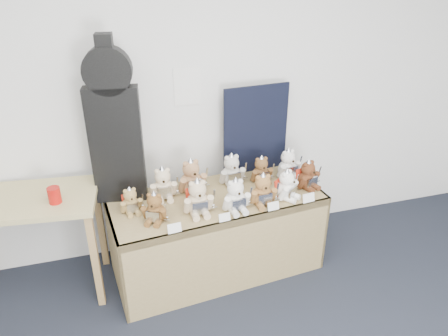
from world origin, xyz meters
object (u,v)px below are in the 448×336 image
object	(u,v)px
teddy_back_centre_right	(232,171)
guitar_case	(114,125)
teddy_front_far_left	(155,209)
teddy_front_right	(263,191)
teddy_back_far_left	(131,201)
teddy_front_left	(198,199)
teddy_front_centre	(236,197)
teddy_front_end	(308,176)
teddy_back_right	(261,171)
display_table	(220,218)
teddy_front_far_right	(287,186)
teddy_back_centre_left	(192,178)
side_table	(27,214)
teddy_back_left	(163,185)
teddy_back_end	(288,165)
red_cup	(54,195)

from	to	relation	value
teddy_back_centre_right	guitar_case	bearing A→B (deg)	174.67
guitar_case	teddy_front_far_left	distance (m)	0.65
teddy_front_right	teddy_back_far_left	size ratio (longest dim) A/B	1.26
teddy_front_left	teddy_front_centre	size ratio (longest dim) A/B	1.06
teddy_front_left	teddy_front_end	xyz separation A→B (m)	(0.92, 0.12, -0.02)
teddy_back_centre_right	teddy_back_right	size ratio (longest dim) A/B	1.15
display_table	teddy_front_far_left	distance (m)	0.57
guitar_case	teddy_back_far_left	world-z (taller)	guitar_case
teddy_front_far_right	teddy_front_left	bearing A→B (deg)	144.84
teddy_front_centre	guitar_case	bearing A→B (deg)	146.61
teddy_back_centre_left	teddy_front_right	bearing A→B (deg)	-46.57
teddy_front_far_left	teddy_front_right	world-z (taller)	teddy_front_right
guitar_case	teddy_front_end	bearing A→B (deg)	-0.49
side_table	teddy_front_right	bearing A→B (deg)	-4.32
teddy_front_end	teddy_back_centre_right	distance (m)	0.60
teddy_front_centre	teddy_front_far_left	bearing A→B (deg)	171.62
teddy_front_far_right	teddy_front_end	xyz separation A→B (m)	(0.23, 0.10, -0.00)
side_table	teddy_back_left	bearing A→B (deg)	5.20
teddy_back_left	teddy_back_centre_left	xyz separation A→B (m)	(0.23, 0.03, 0.01)
side_table	teddy_back_centre_right	bearing A→B (deg)	8.07
teddy_front_end	teddy_back_right	xyz separation A→B (m)	(-0.32, 0.19, -0.00)
teddy_back_end	teddy_back_far_left	xyz separation A→B (m)	(-1.30, -0.18, -0.02)
side_table	teddy_front_left	size ratio (longest dim) A/B	3.49
teddy_front_right	teddy_back_centre_right	xyz separation A→B (m)	(-0.13, 0.36, 0.00)
teddy_back_left	teddy_back_centre_right	xyz separation A→B (m)	(0.56, 0.07, 0.00)
teddy_front_left	teddy_front_right	xyz separation A→B (m)	(0.49, -0.02, -0.01)
teddy_back_far_left	teddy_front_end	bearing A→B (deg)	-10.53
side_table	teddy_front_far_right	world-z (taller)	teddy_front_far_right
display_table	teddy_front_far_right	size ratio (longest dim) A/B	6.38
display_table	teddy_back_end	bearing A→B (deg)	13.30
teddy_back_left	teddy_back_far_left	size ratio (longest dim) A/B	1.29
teddy_back_left	teddy_back_end	distance (m)	1.04
teddy_front_far_left	teddy_front_far_right	world-z (taller)	teddy_front_far_right
teddy_front_left	teddy_front_end	distance (m)	0.92
guitar_case	teddy_back_right	distance (m)	1.21
teddy_back_far_left	teddy_back_right	bearing A→B (deg)	-0.59
side_table	teddy_front_far_left	distance (m)	0.93
teddy_front_centre	teddy_back_left	distance (m)	0.57
display_table	teddy_front_left	xyz separation A→B (m)	(-0.19, -0.10, 0.27)
teddy_front_far_left	teddy_back_right	size ratio (longest dim) A/B	1.01
red_cup	teddy_back_centre_right	bearing A→B (deg)	7.21
red_cup	teddy_back_left	world-z (taller)	teddy_back_left
guitar_case	teddy_front_end	distance (m)	1.52
display_table	teddy_front_far_right	distance (m)	0.57
red_cup	teddy_front_centre	bearing A→B (deg)	-9.98
teddy_back_centre_right	teddy_front_left	bearing A→B (deg)	-140.35
side_table	teddy_front_end	xyz separation A→B (m)	(2.10, -0.18, 0.08)
teddy_front_centre	teddy_front_far_right	world-z (taller)	teddy_front_centre
guitar_case	teddy_back_end	size ratio (longest dim) A/B	4.43
teddy_front_right	teddy_back_far_left	bearing A→B (deg)	171.26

